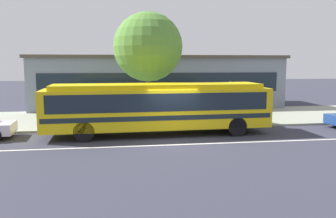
{
  "coord_description": "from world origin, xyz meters",
  "views": [
    {
      "loc": [
        -2.75,
        -16.34,
        3.79
      ],
      "look_at": [
        -0.02,
        2.07,
        1.3
      ],
      "focal_mm": 37.09,
      "sensor_mm": 36.0,
      "label": 1
    }
  ],
  "objects_px": {
    "transit_bus": "(158,105)",
    "pedestrian_waiting_near_sign": "(170,109)",
    "street_tree_near_stop": "(148,47)",
    "bus_stop_sign": "(230,97)"
  },
  "relations": [
    {
      "from": "pedestrian_waiting_near_sign",
      "to": "bus_stop_sign",
      "type": "bearing_deg",
      "value": -5.34
    },
    {
      "from": "bus_stop_sign",
      "to": "street_tree_near_stop",
      "type": "relative_size",
      "value": 0.38
    },
    {
      "from": "transit_bus",
      "to": "pedestrian_waiting_near_sign",
      "type": "xyz_separation_m",
      "value": [
        0.95,
        2.13,
        -0.52
      ]
    },
    {
      "from": "pedestrian_waiting_near_sign",
      "to": "street_tree_near_stop",
      "type": "relative_size",
      "value": 0.24
    },
    {
      "from": "transit_bus",
      "to": "pedestrian_waiting_near_sign",
      "type": "distance_m",
      "value": 2.39
    },
    {
      "from": "bus_stop_sign",
      "to": "street_tree_near_stop",
      "type": "xyz_separation_m",
      "value": [
        -4.69,
        1.86,
        2.98
      ]
    },
    {
      "from": "pedestrian_waiting_near_sign",
      "to": "bus_stop_sign",
      "type": "height_order",
      "value": "bus_stop_sign"
    },
    {
      "from": "street_tree_near_stop",
      "to": "bus_stop_sign",
      "type": "bearing_deg",
      "value": -21.67
    },
    {
      "from": "transit_bus",
      "to": "bus_stop_sign",
      "type": "distance_m",
      "value": 4.87
    },
    {
      "from": "transit_bus",
      "to": "pedestrian_waiting_near_sign",
      "type": "height_order",
      "value": "transit_bus"
    }
  ]
}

